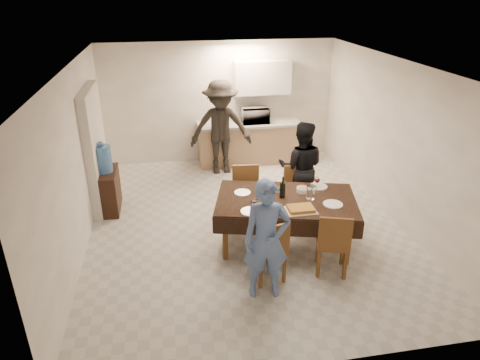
% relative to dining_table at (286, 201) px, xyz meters
% --- Properties ---
extents(floor, '(5.00, 6.00, 0.02)m').
position_rel_dining_table_xyz_m(floor, '(-0.48, 0.73, -0.75)').
color(floor, silver).
rests_on(floor, ground).
extents(ceiling, '(5.00, 6.00, 0.02)m').
position_rel_dining_table_xyz_m(ceiling, '(-0.48, 0.73, 1.85)').
color(ceiling, white).
rests_on(ceiling, wall_back).
extents(wall_back, '(5.00, 0.02, 2.60)m').
position_rel_dining_table_xyz_m(wall_back, '(-0.48, 3.73, 0.55)').
color(wall_back, white).
rests_on(wall_back, floor).
extents(wall_front, '(5.00, 0.02, 2.60)m').
position_rel_dining_table_xyz_m(wall_front, '(-0.48, -2.27, 0.55)').
color(wall_front, white).
rests_on(wall_front, floor).
extents(wall_left, '(0.02, 6.00, 2.60)m').
position_rel_dining_table_xyz_m(wall_left, '(-2.98, 0.73, 0.55)').
color(wall_left, white).
rests_on(wall_left, floor).
extents(wall_right, '(0.02, 6.00, 2.60)m').
position_rel_dining_table_xyz_m(wall_right, '(2.02, 0.73, 0.55)').
color(wall_right, white).
rests_on(wall_right, floor).
extents(stub_partition, '(0.15, 1.40, 2.10)m').
position_rel_dining_table_xyz_m(stub_partition, '(-2.90, 1.93, 0.30)').
color(stub_partition, beige).
rests_on(stub_partition, floor).
extents(kitchen_base_cabinet, '(2.20, 0.60, 0.86)m').
position_rel_dining_table_xyz_m(kitchen_base_cabinet, '(0.12, 3.41, -0.32)').
color(kitchen_base_cabinet, tan).
rests_on(kitchen_base_cabinet, floor).
extents(kitchen_worktop, '(2.24, 0.64, 0.05)m').
position_rel_dining_table_xyz_m(kitchen_worktop, '(0.12, 3.41, 0.13)').
color(kitchen_worktop, '#ADADA8').
rests_on(kitchen_worktop, kitchen_base_cabinet).
extents(upper_cabinet, '(1.20, 0.34, 0.70)m').
position_rel_dining_table_xyz_m(upper_cabinet, '(0.42, 3.55, 1.10)').
color(upper_cabinet, silver).
rests_on(upper_cabinet, wall_back).
extents(dining_table, '(2.24, 1.63, 0.79)m').
position_rel_dining_table_xyz_m(dining_table, '(0.00, 0.00, 0.00)').
color(dining_table, black).
rests_on(dining_table, floor).
extents(chair_near_left, '(0.49, 0.49, 0.50)m').
position_rel_dining_table_xyz_m(chair_near_left, '(-0.45, -0.84, -0.19)').
color(chair_near_left, brown).
rests_on(chair_near_left, floor).
extents(chair_near_right, '(0.54, 0.55, 0.51)m').
position_rel_dining_table_xyz_m(chair_near_right, '(0.45, -0.84, -0.17)').
color(chair_near_right, brown).
rests_on(chair_near_right, floor).
extents(chair_far_left, '(0.48, 0.49, 0.52)m').
position_rel_dining_table_xyz_m(chair_far_left, '(-0.45, 0.66, -0.16)').
color(chair_far_left, brown).
rests_on(chair_far_left, floor).
extents(chair_far_right, '(0.48, 0.48, 0.50)m').
position_rel_dining_table_xyz_m(chair_far_right, '(0.45, 0.66, -0.19)').
color(chair_far_right, brown).
rests_on(chair_far_right, floor).
extents(console, '(0.39, 0.79, 0.73)m').
position_rel_dining_table_xyz_m(console, '(-2.76, 1.64, -0.39)').
color(console, black).
rests_on(console, floor).
extents(water_jug, '(0.31, 0.31, 0.46)m').
position_rel_dining_table_xyz_m(water_jug, '(-2.76, 1.64, 0.21)').
color(water_jug, '#4984CE').
rests_on(water_jug, console).
extents(wine_bottle, '(0.08, 0.08, 0.33)m').
position_rel_dining_table_xyz_m(wine_bottle, '(-0.05, 0.05, 0.20)').
color(wine_bottle, black).
rests_on(wine_bottle, dining_table).
extents(water_pitcher, '(0.13, 0.13, 0.20)m').
position_rel_dining_table_xyz_m(water_pitcher, '(0.35, -0.05, 0.14)').
color(water_pitcher, white).
rests_on(water_pitcher, dining_table).
extents(savoury_tart, '(0.42, 0.32, 0.05)m').
position_rel_dining_table_xyz_m(savoury_tart, '(0.10, -0.38, 0.06)').
color(savoury_tart, gold).
rests_on(savoury_tart, dining_table).
extents(salad_bowl, '(0.18, 0.18, 0.07)m').
position_rel_dining_table_xyz_m(salad_bowl, '(0.30, 0.18, 0.07)').
color(salad_bowl, white).
rests_on(salad_bowl, dining_table).
extents(mushroom_dish, '(0.19, 0.19, 0.03)m').
position_rel_dining_table_xyz_m(mushroom_dish, '(-0.05, 0.28, 0.05)').
color(mushroom_dish, white).
rests_on(mushroom_dish, dining_table).
extents(wine_glass_a, '(0.08, 0.08, 0.19)m').
position_rel_dining_table_xyz_m(wine_glass_a, '(-0.55, -0.25, 0.13)').
color(wine_glass_a, white).
rests_on(wine_glass_a, dining_table).
extents(wine_glass_b, '(0.09, 0.09, 0.20)m').
position_rel_dining_table_xyz_m(wine_glass_b, '(0.55, 0.25, 0.13)').
color(wine_glass_b, white).
rests_on(wine_glass_b, dining_table).
extents(wine_glass_c, '(0.08, 0.08, 0.17)m').
position_rel_dining_table_xyz_m(wine_glass_c, '(-0.20, 0.30, 0.12)').
color(wine_glass_c, white).
rests_on(wine_glass_c, dining_table).
extents(plate_near_left, '(0.27, 0.27, 0.02)m').
position_rel_dining_table_xyz_m(plate_near_left, '(-0.60, -0.30, 0.04)').
color(plate_near_left, white).
rests_on(plate_near_left, dining_table).
extents(plate_near_right, '(0.28, 0.28, 0.02)m').
position_rel_dining_table_xyz_m(plate_near_right, '(0.60, -0.30, 0.04)').
color(plate_near_right, white).
rests_on(plate_near_right, dining_table).
extents(plate_far_left, '(0.25, 0.25, 0.01)m').
position_rel_dining_table_xyz_m(plate_far_left, '(-0.60, 0.30, 0.04)').
color(plate_far_left, white).
rests_on(plate_far_left, dining_table).
extents(plate_far_right, '(0.27, 0.27, 0.02)m').
position_rel_dining_table_xyz_m(plate_far_right, '(0.60, 0.30, 0.04)').
color(plate_far_right, white).
rests_on(plate_far_right, dining_table).
extents(microwave, '(0.58, 0.39, 0.32)m').
position_rel_dining_table_xyz_m(microwave, '(0.25, 3.41, 0.32)').
color(microwave, silver).
rests_on(microwave, kitchen_worktop).
extents(person_near, '(0.61, 0.42, 1.59)m').
position_rel_dining_table_xyz_m(person_near, '(-0.55, -1.05, 0.04)').
color(person_near, '#5B7BB9').
rests_on(person_near, floor).
extents(person_far, '(0.94, 0.83, 1.61)m').
position_rel_dining_table_xyz_m(person_far, '(0.55, 1.05, 0.05)').
color(person_far, black).
rests_on(person_far, floor).
extents(person_kitchen, '(1.26, 0.73, 1.95)m').
position_rel_dining_table_xyz_m(person_kitchen, '(-0.56, 2.96, 0.23)').
color(person_kitchen, black).
rests_on(person_kitchen, floor).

